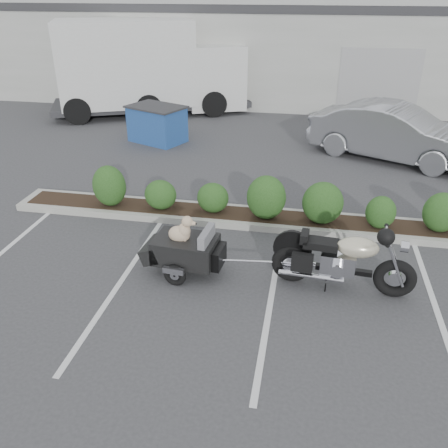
% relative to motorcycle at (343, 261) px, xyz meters
% --- Properties ---
extents(ground, '(90.00, 90.00, 0.00)m').
position_rel_motorcycle_xyz_m(ground, '(-2.34, 0.12, -0.56)').
color(ground, '#38383A').
rests_on(ground, ground).
extents(planter_kerb, '(12.00, 1.00, 0.15)m').
position_rel_motorcycle_xyz_m(planter_kerb, '(-1.34, 2.32, -0.49)').
color(planter_kerb, '#9E9E93').
rests_on(planter_kerb, ground).
extents(building, '(26.00, 10.00, 4.00)m').
position_rel_motorcycle_xyz_m(building, '(-2.34, 17.12, 1.44)').
color(building, '#9EA099').
rests_on(building, ground).
extents(motorcycle, '(2.46, 0.85, 1.41)m').
position_rel_motorcycle_xyz_m(motorcycle, '(0.00, 0.00, 0.00)').
color(motorcycle, black).
rests_on(motorcycle, ground).
extents(pet_trailer, '(1.97, 1.11, 1.17)m').
position_rel_motorcycle_xyz_m(pet_trailer, '(-2.78, 0.03, -0.07)').
color(pet_trailer, black).
rests_on(pet_trailer, ground).
extents(sedan, '(5.15, 3.61, 1.61)m').
position_rel_motorcycle_xyz_m(sedan, '(1.70, 7.22, 0.24)').
color(sedan, '#A8AAB0').
rests_on(sedan, ground).
extents(dumpster, '(2.14, 1.85, 1.18)m').
position_rel_motorcycle_xyz_m(dumpster, '(-5.74, 7.62, 0.03)').
color(dumpster, navy).
rests_on(dumpster, ground).
extents(delivery_truck, '(8.04, 5.26, 3.52)m').
position_rel_motorcycle_xyz_m(delivery_truck, '(-7.18, 11.32, 1.13)').
color(delivery_truck, silver).
rests_on(delivery_truck, ground).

